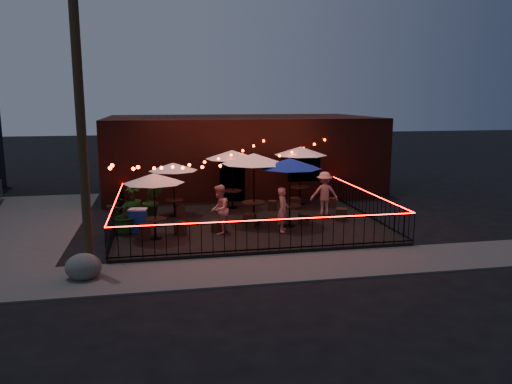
# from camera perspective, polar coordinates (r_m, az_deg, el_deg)

# --- Properties ---
(ground) EXTENTS (110.00, 110.00, 0.00)m
(ground) POSITION_cam_1_polar(r_m,az_deg,el_deg) (17.95, 0.10, -5.37)
(ground) COLOR black
(ground) RESTS_ON ground
(patio) EXTENTS (10.00, 8.00, 0.15)m
(patio) POSITION_cam_1_polar(r_m,az_deg,el_deg) (19.83, -1.01, -3.60)
(patio) COLOR black
(patio) RESTS_ON ground
(sidewalk) EXTENTS (18.00, 2.50, 0.05)m
(sidewalk) POSITION_cam_1_polar(r_m,az_deg,el_deg) (14.91, 2.54, -8.64)
(sidewalk) COLOR #464440
(sidewalk) RESTS_ON ground
(brick_building) EXTENTS (14.00, 8.00, 4.00)m
(brick_building) POSITION_cam_1_polar(r_m,az_deg,el_deg) (27.43, -1.87, 4.44)
(brick_building) COLOR #36160E
(brick_building) RESTS_ON ground
(utility_pole) EXTENTS (0.26, 0.26, 8.00)m
(utility_pole) POSITION_cam_1_polar(r_m,az_deg,el_deg) (14.51, -19.32, 6.31)
(utility_pole) COLOR #322514
(utility_pole) RESTS_ON ground
(fence_front) EXTENTS (10.00, 0.04, 1.04)m
(fence_front) POSITION_cam_1_polar(r_m,az_deg,el_deg) (15.88, 1.50, -5.01)
(fence_front) COLOR black
(fence_front) RESTS_ON patio
(fence_left) EXTENTS (0.04, 8.00, 1.04)m
(fence_left) POSITION_cam_1_polar(r_m,az_deg,el_deg) (19.48, -15.67, -2.47)
(fence_left) COLOR black
(fence_left) RESTS_ON patio
(fence_right) EXTENTS (0.04, 8.00, 1.04)m
(fence_right) POSITION_cam_1_polar(r_m,az_deg,el_deg) (21.12, 12.47, -1.33)
(fence_right) COLOR black
(fence_right) RESTS_ON patio
(festoon_lights) EXTENTS (10.02, 8.72, 1.32)m
(festoon_lights) POSITION_cam_1_polar(r_m,az_deg,el_deg) (18.93, -3.89, 3.23)
(festoon_lights) COLOR red
(festoon_lights) RESTS_ON ground
(cafe_table_0) EXTENTS (2.14, 2.14, 2.30)m
(cafe_table_0) POSITION_cam_1_polar(r_m,az_deg,el_deg) (17.31, -11.62, 1.45)
(cafe_table_0) COLOR black
(cafe_table_0) RESTS_ON patio
(cafe_table_1) EXTENTS (2.22, 2.22, 2.22)m
(cafe_table_1) POSITION_cam_1_polar(r_m,az_deg,el_deg) (20.65, -9.45, 2.78)
(cafe_table_1) COLOR black
(cafe_table_1) RESTS_ON patio
(cafe_table_2) EXTENTS (3.03, 3.03, 2.75)m
(cafe_table_2) POSITION_cam_1_polar(r_m,az_deg,el_deg) (19.04, -0.24, 3.73)
(cafe_table_2) COLOR black
(cafe_table_2) RESTS_ON patio
(cafe_table_3) EXTENTS (2.69, 2.69, 2.58)m
(cafe_table_3) POSITION_cam_1_polar(r_m,az_deg,el_deg) (21.87, -2.76, 4.21)
(cafe_table_3) COLOR black
(cafe_table_3) RESTS_ON patio
(cafe_table_4) EXTENTS (3.13, 3.13, 2.61)m
(cafe_table_4) POSITION_cam_1_polar(r_m,az_deg,el_deg) (18.69, 3.92, 3.18)
(cafe_table_4) COLOR black
(cafe_table_4) RESTS_ON patio
(cafe_table_5) EXTENTS (3.12, 3.12, 2.66)m
(cafe_table_5) POSITION_cam_1_polar(r_m,az_deg,el_deg) (22.75, 5.12, 4.61)
(cafe_table_5) COLOR black
(cafe_table_5) RESTS_ON patio
(bistro_chair_0) EXTENTS (0.41, 0.41, 0.49)m
(bistro_chair_0) POSITION_cam_1_polar(r_m,az_deg,el_deg) (17.81, -12.57, -4.44)
(bistro_chair_0) COLOR black
(bistro_chair_0) RESTS_ON patio
(bistro_chair_1) EXTENTS (0.45, 0.45, 0.44)m
(bistro_chair_1) POSITION_cam_1_polar(r_m,az_deg,el_deg) (18.12, -8.62, -4.12)
(bistro_chair_1) COLOR black
(bistro_chair_1) RESTS_ON patio
(bistro_chair_2) EXTENTS (0.55, 0.55, 0.51)m
(bistro_chair_2) POSITION_cam_1_polar(r_m,az_deg,el_deg) (20.71, -12.02, -2.28)
(bistro_chair_2) COLOR black
(bistro_chair_2) RESTS_ON patio
(bistro_chair_3) EXTENTS (0.46, 0.46, 0.44)m
(bistro_chair_3) POSITION_cam_1_polar(r_m,az_deg,el_deg) (20.95, -8.77, -2.13)
(bistro_chair_3) COLOR black
(bistro_chair_3) RESTS_ON patio
(bistro_chair_4) EXTENTS (0.42, 0.42, 0.41)m
(bistro_chair_4) POSITION_cam_1_polar(r_m,az_deg,el_deg) (18.35, -4.55, -3.90)
(bistro_chair_4) COLOR black
(bistro_chair_4) RESTS_ON patio
(bistro_chair_5) EXTENTS (0.56, 0.56, 0.51)m
(bistro_chair_5) POSITION_cam_1_polar(r_m,az_deg,el_deg) (18.92, -0.72, -3.26)
(bistro_chair_5) COLOR black
(bistro_chair_5) RESTS_ON patio
(bistro_chair_6) EXTENTS (0.55, 0.55, 0.49)m
(bistro_chair_6) POSITION_cam_1_polar(r_m,az_deg,el_deg) (21.36, -3.83, -1.70)
(bistro_chair_6) COLOR black
(bistro_chair_6) RESTS_ON patio
(bistro_chair_7) EXTENTS (0.44, 0.44, 0.41)m
(bistro_chair_7) POSITION_cam_1_polar(r_m,az_deg,el_deg) (21.83, 1.86, -1.53)
(bistro_chair_7) COLOR black
(bistro_chair_7) RESTS_ON patio
(bistro_chair_8) EXTENTS (0.36, 0.36, 0.40)m
(bistro_chair_8) POSITION_cam_1_polar(r_m,az_deg,el_deg) (19.45, 5.49, -3.09)
(bistro_chair_8) COLOR black
(bistro_chair_8) RESTS_ON patio
(bistro_chair_9) EXTENTS (0.55, 0.55, 0.49)m
(bistro_chair_9) POSITION_cam_1_polar(r_m,az_deg,el_deg) (20.20, 9.72, -2.55)
(bistro_chair_9) COLOR black
(bistro_chair_9) RESTS_ON patio
(bistro_chair_10) EXTENTS (0.52, 0.52, 0.49)m
(bistro_chair_10) POSITION_cam_1_polar(r_m,az_deg,el_deg) (22.15, 4.41, -1.27)
(bistro_chair_10) COLOR black
(bistro_chair_10) RESTS_ON patio
(bistro_chair_11) EXTENTS (0.46, 0.46, 0.43)m
(bistro_chair_11) POSITION_cam_1_polar(r_m,az_deg,el_deg) (22.62, 8.64, -1.19)
(bistro_chair_11) COLOR black
(bistro_chair_11) RESTS_ON patio
(patron_a) EXTENTS (0.58, 0.70, 1.63)m
(patron_a) POSITION_cam_1_polar(r_m,az_deg,el_deg) (18.21, 3.09, -2.01)
(patron_a) COLOR tan
(patron_a) RESTS_ON patio
(patron_b) EXTENTS (0.94, 1.05, 1.78)m
(patron_b) POSITION_cam_1_polar(r_m,az_deg,el_deg) (17.91, -4.19, -2.00)
(patron_b) COLOR #DCA594
(patron_b) RESTS_ON patio
(patron_c) EXTENTS (1.24, 0.81, 1.81)m
(patron_c) POSITION_cam_1_polar(r_m,az_deg,el_deg) (21.02, 7.81, -0.15)
(patron_c) COLOR tan
(patron_c) RESTS_ON patio
(potted_shrub_a) EXTENTS (1.55, 1.46, 1.38)m
(potted_shrub_a) POSITION_cam_1_polar(r_m,az_deg,el_deg) (18.60, -14.67, -2.47)
(potted_shrub_a) COLOR #1F3C13
(potted_shrub_a) RESTS_ON patio
(potted_shrub_b) EXTENTS (0.93, 0.79, 1.51)m
(potted_shrub_b) POSITION_cam_1_polar(r_m,az_deg,el_deg) (20.54, -11.75, -0.95)
(potted_shrub_b) COLOR #144015
(potted_shrub_b) RESTS_ON patio
(potted_shrub_c) EXTENTS (0.88, 0.88, 1.23)m
(potted_shrub_c) POSITION_cam_1_polar(r_m,az_deg,el_deg) (22.00, -13.85, -0.65)
(potted_shrub_c) COLOR #173B12
(potted_shrub_c) RESTS_ON patio
(cooler) EXTENTS (0.72, 0.57, 0.86)m
(cooler) POSITION_cam_1_polar(r_m,az_deg,el_deg) (18.69, -13.35, -3.15)
(cooler) COLOR #1040BB
(cooler) RESTS_ON patio
(boulder) EXTENTS (1.10, 0.99, 0.73)m
(boulder) POSITION_cam_1_polar(r_m,az_deg,el_deg) (14.71, -19.13, -8.10)
(boulder) COLOR #4E4F49
(boulder) RESTS_ON ground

